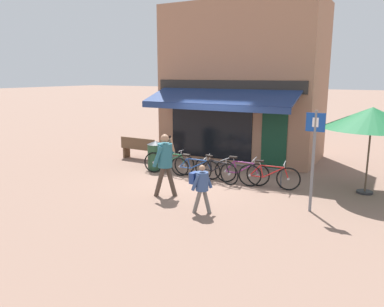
{
  "coord_description": "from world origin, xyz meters",
  "views": [
    {
      "loc": [
        5.33,
        -10.19,
        3.27
      ],
      "look_at": [
        0.28,
        -0.96,
        1.05
      ],
      "focal_mm": 35.0,
      "sensor_mm": 36.0,
      "label": 1
    }
  ],
  "objects": [
    {
      "name": "bicycle_blue",
      "position": [
        -0.19,
        0.07,
        0.35
      ],
      "size": [
        1.76,
        0.52,
        0.81
      ],
      "rotation": [
        0.15,
        0.0,
        0.08
      ],
      "color": "black",
      "rests_on": "ground_plane"
    },
    {
      "name": "litter_bin",
      "position": [
        -1.86,
        0.34,
        0.52
      ],
      "size": [
        0.58,
        0.58,
        1.03
      ],
      "color": "#23472D",
      "rests_on": "ground_plane"
    },
    {
      "name": "park_bench",
      "position": [
        -3.37,
        1.42,
        0.46
      ],
      "size": [
        1.61,
        0.47,
        0.87
      ],
      "rotation": [
        0.0,
        0.0,
        -0.02
      ],
      "color": "brown",
      "rests_on": "ground_plane"
    },
    {
      "name": "bicycle_green",
      "position": [
        -1.22,
        0.14,
        0.38
      ],
      "size": [
        1.79,
        0.6,
        0.85
      ],
      "rotation": [
        -0.08,
        0.0,
        0.19
      ],
      "color": "black",
      "rests_on": "ground_plane"
    },
    {
      "name": "ground_plane",
      "position": [
        0.0,
        0.0,
        0.0
      ],
      "size": [
        160.0,
        160.0,
        0.0
      ],
      "primitive_type": "plane",
      "color": "#846656"
    },
    {
      "name": "bike_rack_rail",
      "position": [
        0.59,
        0.31,
        0.48
      ],
      "size": [
        4.03,
        0.04,
        0.57
      ],
      "color": "#47494F",
      "rests_on": "ground_plane"
    },
    {
      "name": "shop_front",
      "position": [
        -0.14,
        3.95,
        2.95
      ],
      "size": [
        6.03,
        4.5,
        5.91
      ],
      "color": "#9E7056",
      "rests_on": "ground_plane"
    },
    {
      "name": "pedestrian_adult",
      "position": [
        -0.03,
        -1.91,
        1.05
      ],
      "size": [
        0.59,
        0.69,
        1.74
      ],
      "rotation": [
        0.0,
        0.0,
        0.07
      ],
      "color": "#47382D",
      "rests_on": "ground_plane"
    },
    {
      "name": "cafe_parasol",
      "position": [
        4.76,
        0.99,
        2.12
      ],
      "size": [
        2.59,
        2.59,
        2.42
      ],
      "color": "#4C3D2D",
      "rests_on": "ground_plane"
    },
    {
      "name": "pedestrian_child",
      "position": [
        1.4,
        -2.57,
        0.73
      ],
      "size": [
        0.53,
        0.47,
        1.2
      ],
      "rotation": [
        0.0,
        0.0,
        -0.09
      ],
      "color": "slate",
      "rests_on": "ground_plane"
    },
    {
      "name": "bicycle_black",
      "position": [
        0.59,
        -0.0,
        0.37
      ],
      "size": [
        1.68,
        0.61,
        0.82
      ],
      "rotation": [
        0.04,
        0.0,
        -0.24
      ],
      "color": "black",
      "rests_on": "ground_plane"
    },
    {
      "name": "bicycle_red",
      "position": [
        2.24,
        0.11,
        0.38
      ],
      "size": [
        1.8,
        0.52,
        0.84
      ],
      "rotation": [
        0.05,
        0.0,
        0.15
      ],
      "color": "black",
      "rests_on": "ground_plane"
    },
    {
      "name": "parking_sign",
      "position": [
        3.7,
        -1.2,
        1.51
      ],
      "size": [
        0.44,
        0.07,
        2.47
      ],
      "color": "slate",
      "rests_on": "ground_plane"
    },
    {
      "name": "bicycle_purple",
      "position": [
        1.38,
        0.14,
        0.38
      ],
      "size": [
        1.74,
        0.52,
        0.87
      ],
      "rotation": [
        0.08,
        0.0,
        0.07
      ],
      "color": "black",
      "rests_on": "ground_plane"
    }
  ]
}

